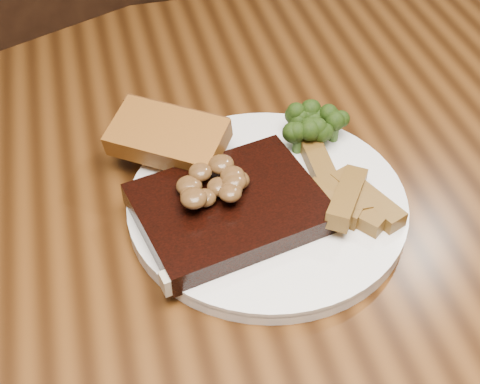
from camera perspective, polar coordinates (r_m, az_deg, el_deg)
The scene contains 9 objects.
dining_table at distance 0.73m, azimuth 1.05°, elevation -7.26°, with size 1.60×0.90×0.75m.
chair_far at distance 1.24m, azimuth -10.52°, elevation 9.19°, with size 0.59×0.59×0.96m.
plate at distance 0.66m, azimuth 2.32°, elevation -1.17°, with size 0.27×0.27×0.01m, color white.
steak at distance 0.63m, azimuth -0.90°, elevation -1.44°, with size 0.17×0.13×0.02m, color black.
steak_bone at distance 0.60m, azimuth 0.41°, elevation -5.53°, with size 0.16×0.01×0.02m, color #BAAD90.
mushroom_pile at distance 0.62m, azimuth -1.61°, elevation 0.74°, with size 0.07×0.07×0.03m, color brown, non-canonical shape.
garlic_bread at distance 0.70m, azimuth -6.05°, elevation 3.39°, with size 0.12×0.06×0.03m, color #93531A.
potato_wedges at distance 0.66m, azimuth 8.94°, elevation 0.38°, with size 0.11×0.11×0.02m, color brown, non-canonical shape.
broccoli_cluster at distance 0.72m, azimuth 5.98°, elevation 5.81°, with size 0.06×0.06×0.04m, color #20330B, non-canonical shape.
Camera 1 is at (-0.12, -0.44, 1.23)m, focal length 50.00 mm.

